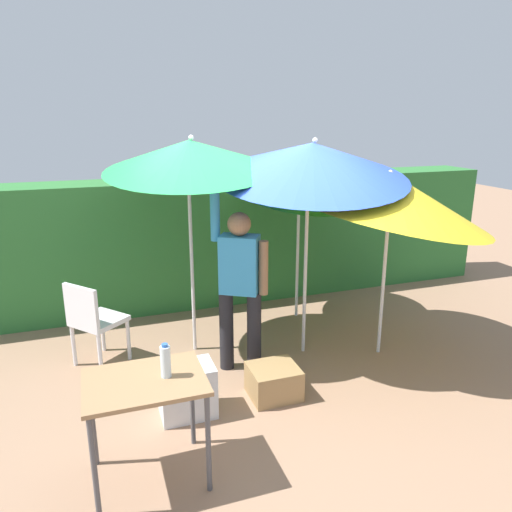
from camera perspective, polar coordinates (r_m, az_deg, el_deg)
ground_plane at (r=5.03m, az=1.15°, el=-13.05°), size 24.00×24.00×0.00m
hedge_row at (r=6.59m, az=-5.08°, el=1.88°), size 8.00×0.70×1.66m
umbrella_rainbow at (r=5.84m, az=5.27°, el=8.42°), size 1.55×1.54×1.99m
umbrella_orange at (r=4.82m, az=6.52°, el=11.10°), size 1.95×1.95×2.40m
umbrella_yellow at (r=5.02m, az=15.37°, el=7.09°), size 2.15×2.11×2.16m
umbrella_navy at (r=4.87m, az=-7.77°, el=11.59°), size 1.71×1.72×2.37m
person_vendor at (r=4.65m, az=-1.93°, el=-2.93°), size 0.52×0.37×1.88m
chair_plastic at (r=5.13m, az=-18.53°, el=-6.98°), size 0.62×0.62×0.89m
cooler_box at (r=4.29m, az=-8.06°, el=-15.32°), size 0.46×0.33×0.45m
crate_cardboard at (r=4.54m, az=2.08°, el=-14.47°), size 0.43×0.40×0.28m
folding_table at (r=3.46m, az=-12.82°, el=-15.30°), size 0.80×0.60×0.77m
bottle_water at (r=3.37m, az=-10.55°, el=-12.01°), size 0.07×0.07×0.24m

